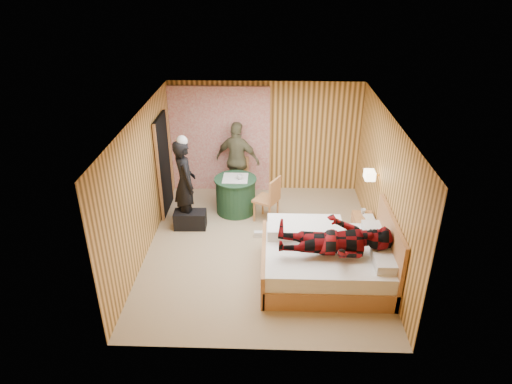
{
  "coord_description": "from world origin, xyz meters",
  "views": [
    {
      "loc": [
        0.12,
        -7.09,
        4.76
      ],
      "look_at": [
        -0.13,
        0.19,
        1.05
      ],
      "focal_mm": 32.0,
      "sensor_mm": 36.0,
      "label": 1
    }
  ],
  "objects_px": {
    "woman_standing": "(185,183)",
    "round_table": "(236,195)",
    "bed": "(329,260)",
    "chair_far": "(238,174)",
    "man_on_bed": "(336,233)",
    "nightstand": "(363,228)",
    "man_at_table": "(238,160)",
    "duffel_bag": "(190,220)",
    "wall_lamp": "(370,175)",
    "chair_near": "(270,196)"
  },
  "relations": [
    {
      "from": "nightstand",
      "to": "man_on_bed",
      "type": "height_order",
      "value": "man_on_bed"
    },
    {
      "from": "bed",
      "to": "nightstand",
      "type": "xyz_separation_m",
      "value": [
        0.76,
        1.14,
        -0.07
      ]
    },
    {
      "from": "round_table",
      "to": "man_on_bed",
      "type": "xyz_separation_m",
      "value": [
        1.74,
        -2.43,
        0.62
      ]
    },
    {
      "from": "bed",
      "to": "chair_far",
      "type": "bearing_deg",
      "value": 120.39
    },
    {
      "from": "duffel_bag",
      "to": "man_at_table",
      "type": "bearing_deg",
      "value": 57.2
    },
    {
      "from": "wall_lamp",
      "to": "round_table",
      "type": "distance_m",
      "value": 2.82
    },
    {
      "from": "chair_far",
      "to": "duffel_bag",
      "type": "distance_m",
      "value": 1.67
    },
    {
      "from": "woman_standing",
      "to": "duffel_bag",
      "type": "bearing_deg",
      "value": -178.94
    },
    {
      "from": "chair_near",
      "to": "nightstand",
      "type": "bearing_deg",
      "value": 97.42
    },
    {
      "from": "duffel_bag",
      "to": "man_at_table",
      "type": "height_order",
      "value": "man_at_table"
    },
    {
      "from": "bed",
      "to": "round_table",
      "type": "distance_m",
      "value": 2.79
    },
    {
      "from": "round_table",
      "to": "duffel_bag",
      "type": "relative_size",
      "value": 1.4
    },
    {
      "from": "woman_standing",
      "to": "round_table",
      "type": "bearing_deg",
      "value": -85.95
    },
    {
      "from": "woman_standing",
      "to": "man_at_table",
      "type": "distance_m",
      "value": 1.57
    },
    {
      "from": "wall_lamp",
      "to": "chair_far",
      "type": "distance_m",
      "value": 3.06
    },
    {
      "from": "woman_standing",
      "to": "nightstand",
      "type": "bearing_deg",
      "value": -123.71
    },
    {
      "from": "chair_near",
      "to": "man_at_table",
      "type": "xyz_separation_m",
      "value": [
        -0.71,
        1.11,
        0.31
      ]
    },
    {
      "from": "woman_standing",
      "to": "man_at_table",
      "type": "bearing_deg",
      "value": -61.68
    },
    {
      "from": "nightstand",
      "to": "woman_standing",
      "type": "bearing_deg",
      "value": 171.03
    },
    {
      "from": "bed",
      "to": "chair_far",
      "type": "relative_size",
      "value": 2.32
    },
    {
      "from": "man_on_bed",
      "to": "man_at_table",
      "type": "bearing_deg",
      "value": 118.8
    },
    {
      "from": "chair_far",
      "to": "man_at_table",
      "type": "distance_m",
      "value": 0.33
    },
    {
      "from": "nightstand",
      "to": "chair_near",
      "type": "xyz_separation_m",
      "value": [
        -1.75,
        0.68,
        0.29
      ]
    },
    {
      "from": "chair_far",
      "to": "man_at_table",
      "type": "xyz_separation_m",
      "value": [
        -0.01,
        0.04,
        0.32
      ]
    },
    {
      "from": "man_at_table",
      "to": "chair_near",
      "type": "bearing_deg",
      "value": 141.76
    },
    {
      "from": "chair_far",
      "to": "round_table",
      "type": "bearing_deg",
      "value": -82.12
    },
    {
      "from": "wall_lamp",
      "to": "man_on_bed",
      "type": "height_order",
      "value": "man_on_bed"
    },
    {
      "from": "bed",
      "to": "chair_far",
      "type": "distance_m",
      "value": 3.36
    },
    {
      "from": "nightstand",
      "to": "round_table",
      "type": "bearing_deg",
      "value": 156.86
    },
    {
      "from": "bed",
      "to": "man_on_bed",
      "type": "distance_m",
      "value": 0.72
    },
    {
      "from": "chair_far",
      "to": "duffel_bag",
      "type": "xyz_separation_m",
      "value": [
        -0.87,
        -1.38,
        -0.36
      ]
    },
    {
      "from": "duffel_bag",
      "to": "round_table",
      "type": "bearing_deg",
      "value": 37.1
    },
    {
      "from": "bed",
      "to": "nightstand",
      "type": "distance_m",
      "value": 1.38
    },
    {
      "from": "wall_lamp",
      "to": "woman_standing",
      "type": "distance_m",
      "value": 3.5
    },
    {
      "from": "chair_near",
      "to": "woman_standing",
      "type": "relative_size",
      "value": 0.54
    },
    {
      "from": "wall_lamp",
      "to": "duffel_bag",
      "type": "distance_m",
      "value": 3.56
    },
    {
      "from": "chair_near",
      "to": "duffel_bag",
      "type": "xyz_separation_m",
      "value": [
        -1.57,
        -0.31,
        -0.38
      ]
    },
    {
      "from": "woman_standing",
      "to": "man_on_bed",
      "type": "relative_size",
      "value": 1.01
    },
    {
      "from": "wall_lamp",
      "to": "man_at_table",
      "type": "xyz_separation_m",
      "value": [
        -2.51,
        1.63,
        -0.44
      ]
    },
    {
      "from": "bed",
      "to": "woman_standing",
      "type": "height_order",
      "value": "woman_standing"
    },
    {
      "from": "man_at_table",
      "to": "bed",
      "type": "bearing_deg",
      "value": 139.23
    },
    {
      "from": "wall_lamp",
      "to": "nightstand",
      "type": "distance_m",
      "value": 1.05
    },
    {
      "from": "wall_lamp",
      "to": "chair_far",
      "type": "bearing_deg",
      "value": 147.5
    },
    {
      "from": "nightstand",
      "to": "man_at_table",
      "type": "bearing_deg",
      "value": 144.08
    },
    {
      "from": "wall_lamp",
      "to": "nightstand",
      "type": "bearing_deg",
      "value": -105.55
    },
    {
      "from": "woman_standing",
      "to": "man_at_table",
      "type": "relative_size",
      "value": 1.04
    },
    {
      "from": "chair_near",
      "to": "wall_lamp",
      "type": "bearing_deg",
      "value": 102.33
    },
    {
      "from": "round_table",
      "to": "man_on_bed",
      "type": "bearing_deg",
      "value": -54.4
    },
    {
      "from": "chair_near",
      "to": "man_on_bed",
      "type": "xyz_separation_m",
      "value": [
        1.02,
        -2.05,
        0.46
      ]
    },
    {
      "from": "chair_near",
      "to": "man_on_bed",
      "type": "bearing_deg",
      "value": 55.09
    }
  ]
}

